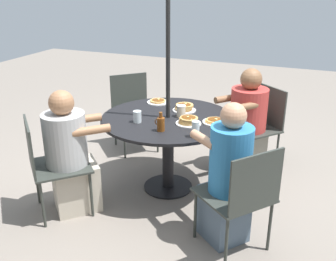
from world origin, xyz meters
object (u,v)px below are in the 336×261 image
Objects in this scene: patio_chair_west at (133,107)px; pancake_plate_c at (158,102)px; syrup_bottle at (161,124)px; drinking_glass_b at (196,129)px; patio_chair_south at (259,122)px; pancake_plate_a at (215,121)px; patio_chair_east at (242,193)px; patio_table at (168,129)px; diner_east at (227,180)px; diner_north at (70,158)px; drinking_glass_a at (137,117)px; pancake_plate_b at (184,108)px; patio_chair_north at (49,161)px; pancake_plate_d at (188,121)px; coffee_cup at (181,111)px; diner_south at (245,126)px.

patio_chair_west is 0.71m from pancake_plate_c.
syrup_bottle reaches higher than drinking_glass_b.
pancake_plate_a is (0.27, 0.82, 0.25)m from patio_chair_south.
pancake_plate_c is 1.36× the size of syrup_bottle.
patio_table is at bearing 90.00° from patio_chair_east.
diner_east is at bearing 130.67° from patio_chair_south.
diner_north is 10.55× the size of drinking_glass_a.
pancake_plate_b is 1.36× the size of syrup_bottle.
drinking_glass_a is at bearing 89.16° from patio_chair_north.
diner_east reaches higher than diner_north.
pancake_plate_b is at bearing -64.15° from pancake_plate_d.
pancake_plate_c is at bearing 110.70° from patio_chair_north.
diner_east reaches higher than syrup_bottle.
coffee_cup reaches higher than drinking_glass_a.
coffee_cup is (0.76, -0.75, 0.29)m from patio_chair_east.
diner_north is 8.04× the size of drinking_glass_b.
pancake_plate_b is (0.64, 0.61, 0.27)m from patio_chair_south.
coffee_cup is at bearing -150.28° from patio_table.
diner_south reaches higher than syrup_bottle.
pancake_plate_d is at bearing -163.37° from drinking_glass_a.
pancake_plate_b is (-0.86, 0.55, 0.27)m from patio_chair_west.
patio_chair_north is 3.84× the size of pancake_plate_d.
drinking_glass_b is (-0.31, 0.59, 0.04)m from pancake_plate_b.
diner_north is 1.27× the size of patio_chair_south.
patio_table is 11.88× the size of drinking_glass_a.
diner_east is (-0.73, 0.58, -0.09)m from patio_table.
coffee_cup reaches higher than pancake_plate_b.
patio_table is at bearing -77.99° from syrup_bottle.
patio_chair_west is 1.20m from drinking_glass_a.
pancake_plate_a is 2.07× the size of coffee_cup.
patio_chair_east is at bearing 93.32° from patio_chair_west.
pancake_plate_c is 0.79m from syrup_bottle.
diner_north is at bearing 44.56° from drinking_glass_a.
pancake_plate_b is at bearing -62.09° from drinking_glass_b.
patio_chair_west is 5.22× the size of syrup_bottle.
patio_chair_south reaches higher than coffee_cup.
diner_east reaches higher than pancake_plate_b.
patio_chair_north reaches higher than pancake_plate_d.
diner_south reaches higher than pancake_plate_a.
pancake_plate_d is (-0.50, 0.46, 0.02)m from pancake_plate_c.
diner_south is at bearing 90.00° from patio_chair_south.
drinking_glass_b is at bearing 123.95° from coffee_cup.
diner_east is 1.03m from drinking_glass_a.
syrup_bottle reaches higher than patio_chair_east.
patio_chair_north is 2.03m from diner_south.
pancake_plate_d reaches higher than pancake_plate_a.
patio_chair_east is 1.11m from coffee_cup.
pancake_plate_b is (0.52, 0.47, 0.28)m from diner_south.
pancake_plate_a is 1.65× the size of drinking_glass_b.
diner_north is 1.09m from coffee_cup.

